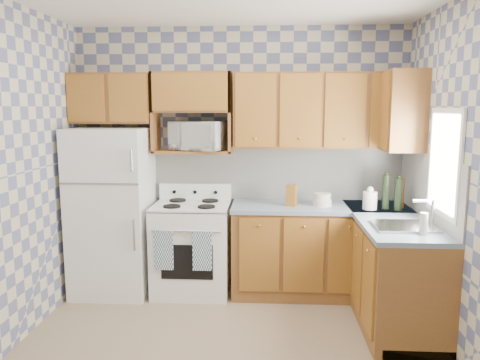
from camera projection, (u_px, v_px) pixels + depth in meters
The scene contains 29 objects.
floor at pixel (228, 357), 3.56m from camera, with size 3.40×3.40×0.00m, color #8D7659.
back_wall at pixel (240, 158), 4.93m from camera, with size 3.40×0.02×2.70m, color slate.
right_wall at pixel (470, 184), 3.26m from camera, with size 0.02×3.20×2.70m, color slate.
backsplash_back at pixel (278, 173), 4.92m from camera, with size 2.60×0.01×0.56m, color white.
backsplash_right at pixel (428, 186), 4.07m from camera, with size 0.01×1.60×0.56m, color white.
refrigerator at pixel (113, 211), 4.74m from camera, with size 0.75×0.70×1.68m, color white.
stove_body at pixel (192, 249), 4.78m from camera, with size 0.76×0.65×0.90m, color white.
cooktop at pixel (192, 205), 4.71m from camera, with size 0.76×0.65×0.03m, color silver.
backguard at pixel (196, 191), 4.97m from camera, with size 0.76×0.08×0.17m, color white.
dish_towel_left at pixel (164, 250), 4.44m from camera, with size 0.18×0.03×0.38m, color navy.
dish_towel_right at pixel (202, 251), 4.42m from camera, with size 0.18×0.03×0.38m, color navy.
base_cabinets_back at pixel (319, 251), 4.73m from camera, with size 1.75×0.60×0.88m, color brown.
base_cabinets_right at pixel (390, 269), 4.20m from camera, with size 0.60×1.60×0.88m, color brown.
countertop_back at pixel (321, 207), 4.66m from camera, with size 1.77×0.63×0.04m, color slate.
countertop_right at pixel (392, 220), 4.13m from camera, with size 0.63×1.60×0.04m, color slate.
upper_cabinets_back at pixel (322, 111), 4.65m from camera, with size 1.75×0.33×0.74m, color brown.
upper_cabinets_fridge at pixel (113, 99), 4.75m from camera, with size 0.82×0.33×0.50m, color brown.
upper_cabinets_right at pixel (399, 111), 4.42m from camera, with size 0.33×0.70×0.74m, color brown.
microwave_shelf at pixel (193, 152), 4.79m from camera, with size 0.80×0.33×0.03m, color brown.
microwave at pixel (199, 136), 4.76m from camera, with size 0.53×0.36×0.29m, color white.
sink at pixel (404, 227), 3.78m from camera, with size 0.48×0.40×0.03m, color #B7B7BC.
window at pixel (444, 163), 3.69m from camera, with size 0.02×0.66×0.86m, color silver.
bottle_0 at pixel (386, 192), 4.46m from camera, with size 0.07×0.07×0.33m, color black.
bottle_1 at pixel (398, 194), 4.40m from camera, with size 0.07×0.07×0.30m, color black.
bottle_2 at pixel (400, 194), 4.50m from camera, with size 0.07×0.07×0.28m, color #583614.
knife_block at pixel (291, 195), 4.60m from camera, with size 0.10×0.10×0.21m, color brown.
electric_kettle at pixel (370, 201), 4.45m from camera, with size 0.13×0.13×0.17m, color white.
food_containers at pixel (322, 199), 4.62m from camera, with size 0.19×0.19×0.12m, color beige, non-canonical shape.
soap_bottle at pixel (424, 224), 3.55m from camera, with size 0.06×0.06×0.17m, color beige.
Camera 1 is at (0.29, -3.30, 1.88)m, focal length 35.00 mm.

